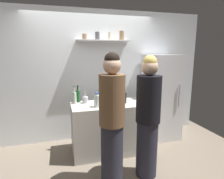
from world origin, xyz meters
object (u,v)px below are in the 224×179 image
at_px(water_bottle_plastic, 97,101).
at_px(wine_bottle_dark_glass, 125,97).
at_px(person_brown_jacket, 112,121).
at_px(refrigerator, 161,97).
at_px(person_blonde, 148,118).
at_px(utensil_holder, 85,100).
at_px(wine_bottle_amber_glass, 103,95).
at_px(wine_bottle_green_glass, 78,96).
at_px(baking_pan, 111,104).
at_px(wine_bottle_pale_glass, 75,97).

bearing_deg(water_bottle_plastic, wine_bottle_dark_glass, 12.76).
bearing_deg(person_brown_jacket, refrigerator, -143.32).
bearing_deg(person_blonde, person_brown_jacket, 92.02).
bearing_deg(utensil_holder, wine_bottle_amber_glass, 2.34).
distance_m(wine_bottle_green_glass, person_blonde, 1.37).
xyz_separation_m(refrigerator, wine_bottle_green_glass, (-1.72, -0.07, 0.14)).
height_order(refrigerator, baking_pan, refrigerator).
bearing_deg(wine_bottle_amber_glass, wine_bottle_dark_glass, -29.94).
relative_size(baking_pan, wine_bottle_green_glass, 1.12).
bearing_deg(refrigerator, baking_pan, -160.59).
bearing_deg(person_blonde, water_bottle_plastic, 42.04).
relative_size(baking_pan, person_blonde, 0.20).
bearing_deg(water_bottle_plastic, person_brown_jacket, -84.13).
xyz_separation_m(baking_pan, water_bottle_plastic, (-0.25, -0.05, 0.08)).
xyz_separation_m(baking_pan, wine_bottle_amber_glass, (-0.08, 0.27, 0.09)).
distance_m(refrigerator, utensil_holder, 1.61).
bearing_deg(person_brown_jacket, person_blonde, 179.43).
distance_m(wine_bottle_pale_glass, person_brown_jacket, 1.07).
bearing_deg(person_blonde, wine_bottle_green_glass, 38.84).
xyz_separation_m(baking_pan, utensil_holder, (-0.40, 0.25, 0.03)).
relative_size(refrigerator, person_blonde, 0.99).
bearing_deg(wine_bottle_dark_glass, utensil_holder, 164.46).
height_order(baking_pan, wine_bottle_pale_glass, wine_bottle_pale_glass).
bearing_deg(baking_pan, water_bottle_plastic, -168.91).
height_order(utensil_holder, water_bottle_plastic, water_bottle_plastic).
bearing_deg(utensil_holder, water_bottle_plastic, -63.68).
bearing_deg(person_brown_jacket, wine_bottle_amber_glass, -98.96).
bearing_deg(wine_bottle_dark_glass, person_brown_jacket, -119.61).
distance_m(wine_bottle_amber_glass, water_bottle_plastic, 0.36).
distance_m(wine_bottle_green_glass, water_bottle_plastic, 0.49).
bearing_deg(wine_bottle_pale_glass, person_blonde, -45.90).
relative_size(wine_bottle_green_glass, person_brown_jacket, 0.17).
bearing_deg(wine_bottle_dark_glass, person_blonde, -84.30).
distance_m(wine_bottle_dark_glass, person_blonde, 0.78).
distance_m(refrigerator, wine_bottle_pale_glass, 1.80).
height_order(baking_pan, utensil_holder, utensil_holder).
relative_size(wine_bottle_green_glass, person_blonde, 0.17).
relative_size(refrigerator, water_bottle_plastic, 7.19).
bearing_deg(wine_bottle_pale_glass, person_brown_jacket, -67.66).
bearing_deg(wine_bottle_amber_glass, utensil_holder, -177.66).
bearing_deg(utensil_holder, refrigerator, 6.01).
bearing_deg(wine_bottle_pale_glass, water_bottle_plastic, -42.66).
height_order(baking_pan, water_bottle_plastic, water_bottle_plastic).
relative_size(refrigerator, wine_bottle_amber_glass, 5.37).
xyz_separation_m(water_bottle_plastic, person_brown_jacket, (0.07, -0.67, -0.11)).
distance_m(refrigerator, wine_bottle_dark_glass, 1.01).
xyz_separation_m(utensil_holder, person_brown_jacket, (0.22, -0.98, -0.06)).
bearing_deg(person_brown_jacket, wine_bottle_pale_glass, -70.64).
distance_m(wine_bottle_green_glass, wine_bottle_pale_glass, 0.12).
height_order(utensil_holder, wine_bottle_amber_glass, wine_bottle_amber_glass).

